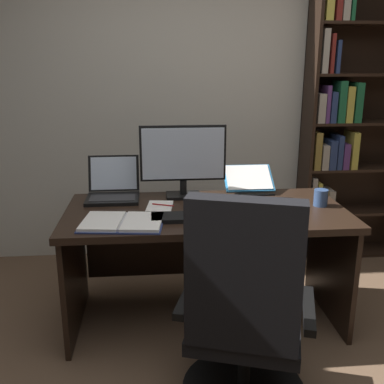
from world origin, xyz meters
name	(u,v)px	position (x,y,z in m)	size (l,w,h in m)	color
wall_back	(207,87)	(0.00, 1.95, 1.39)	(4.82, 0.12, 2.78)	beige
desk	(204,235)	(-0.14, 0.89, 0.54)	(1.67, 0.79, 0.74)	black
bookshelf	(348,124)	(1.11, 1.74, 1.10)	(0.91, 0.28, 2.24)	black
office_chair	(244,324)	(-0.06, 0.02, 0.45)	(0.70, 0.61, 1.07)	black
monitor	(183,160)	(-0.25, 1.08, 0.98)	(0.55, 0.16, 0.47)	black
laptop	(113,190)	(-0.71, 1.09, 0.79)	(0.33, 0.33, 0.25)	black
keyboard	(189,217)	(-0.25, 0.64, 0.75)	(0.42, 0.15, 0.02)	black
computer_mouse	(242,214)	(0.05, 0.64, 0.76)	(0.06, 0.10, 0.04)	black
reading_stand_with_book	(249,180)	(0.19, 1.14, 0.82)	(0.33, 0.27, 0.17)	black
open_binder	(122,222)	(-0.62, 0.59, 0.75)	(0.47, 0.36, 0.02)	navy
notepad	(160,206)	(-0.41, 0.87, 0.74)	(0.15, 0.21, 0.01)	white
pen	(163,205)	(-0.39, 0.87, 0.75)	(0.01, 0.01, 0.14)	maroon
coffee_mug	(321,198)	(0.57, 0.81, 0.79)	(0.08, 0.08, 0.10)	#334C7A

